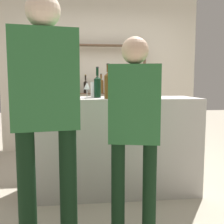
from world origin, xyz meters
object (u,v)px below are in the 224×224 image
(counter_bottle_3, at_px, (122,86))
(counter_bottle_2, at_px, (43,85))
(counter_bottle_0, at_px, (108,85))
(cork_jar, at_px, (95,90))
(counter_bottle_1, at_px, (97,86))
(customer_center, at_px, (134,121))
(customer_left, at_px, (46,102))
(wine_glass, at_px, (87,86))

(counter_bottle_3, bearing_deg, counter_bottle_2, -168.35)
(counter_bottle_0, height_order, cork_jar, counter_bottle_0)
(counter_bottle_1, xyz_separation_m, counter_bottle_2, (-0.55, -0.17, 0.01))
(counter_bottle_1, bearing_deg, counter_bottle_0, -65.68)
(counter_bottle_0, bearing_deg, cork_jar, 109.20)
(counter_bottle_1, xyz_separation_m, cork_jar, (-0.02, 0.11, -0.04))
(counter_bottle_2, bearing_deg, counter_bottle_3, 11.65)
(cork_jar, xyz_separation_m, customer_center, (0.25, -1.01, -0.21))
(counter_bottle_3, relative_size, customer_left, 0.18)
(cork_jar, height_order, customer_center, customer_center)
(customer_left, distance_m, customer_center, 0.67)
(cork_jar, relative_size, customer_left, 0.09)
(cork_jar, xyz_separation_m, customer_left, (-0.40, -1.08, -0.06))
(counter_bottle_1, relative_size, counter_bottle_3, 0.99)
(counter_bottle_1, bearing_deg, counter_bottle_2, -162.86)
(wine_glass, relative_size, cork_jar, 0.98)
(wine_glass, relative_size, customer_center, 0.11)
(customer_left, bearing_deg, cork_jar, -29.11)
(customer_left, height_order, customer_center, customer_left)
(counter_bottle_1, distance_m, customer_center, 0.96)
(cork_jar, height_order, customer_left, customer_left)
(counter_bottle_1, height_order, customer_center, customer_center)
(counter_bottle_1, relative_size, wine_glass, 2.00)
(customer_left, bearing_deg, wine_glass, -28.03)
(counter_bottle_3, distance_m, cork_jar, 0.31)
(wine_glass, distance_m, customer_center, 0.90)
(counter_bottle_3, distance_m, customer_left, 1.18)
(wine_glass, relative_size, customer_left, 0.09)
(counter_bottle_3, xyz_separation_m, customer_center, (-0.03, -0.90, -0.25))
(counter_bottle_0, distance_m, customer_left, 0.92)
(counter_bottle_0, xyz_separation_m, counter_bottle_1, (-0.10, 0.21, -0.01))
(counter_bottle_1, relative_size, customer_left, 0.18)
(cork_jar, distance_m, customer_left, 1.15)
(counter_bottle_0, relative_size, customer_center, 0.23)
(counter_bottle_3, relative_size, cork_jar, 1.97)
(counter_bottle_2, xyz_separation_m, cork_jar, (0.53, 0.28, -0.05))
(counter_bottle_0, distance_m, counter_bottle_3, 0.27)
(counter_bottle_1, height_order, cork_jar, counter_bottle_1)
(counter_bottle_1, distance_m, cork_jar, 0.12)
(counter_bottle_2, height_order, counter_bottle_3, counter_bottle_2)
(counter_bottle_3, bearing_deg, customer_center, -92.16)
(counter_bottle_1, distance_m, wine_glass, 0.15)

